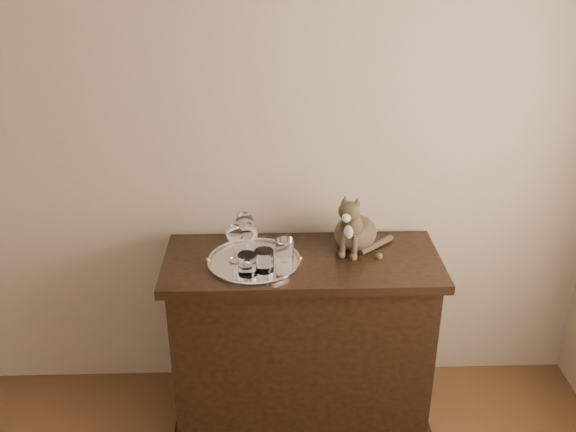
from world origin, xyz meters
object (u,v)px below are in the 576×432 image
tray (254,262)px  wine_glass_c (234,243)px  wine_glass_d (250,243)px  tumbler_c (284,249)px  wine_glass_b (245,234)px  sideboard (301,339)px  tumbler_b (247,265)px  cat (356,218)px  tumbler_a (264,261)px

tray → wine_glass_c: wine_glass_c is taller
wine_glass_c → tray: bearing=-4.9°
wine_glass_d → tumbler_c: (0.14, 0.03, -0.05)m
tray → wine_glass_b: wine_glass_b is taller
sideboard → tumbler_b: 0.55m
tumbler_b → tumbler_c: (0.16, 0.12, 0.00)m
wine_glass_b → tumbler_c: wine_glass_b is taller
wine_glass_d → wine_glass_c: bearing=166.1°
tray → wine_glass_c: 0.12m
cat → tray: bearing=-139.9°
wine_glass_d → tumbler_c: bearing=10.7°
wine_glass_c → cat: (0.53, 0.12, 0.05)m
tray → wine_glass_b: size_ratio=1.97×
tray → tumbler_a: 0.10m
tray → wine_glass_d: (-0.02, -0.01, 0.10)m
sideboard → tray: size_ratio=3.00×
wine_glass_c → tumbler_c: wine_glass_c is taller
sideboard → tumbler_b: bearing=-149.7°
wine_glass_d → wine_glass_b: bearing=107.7°
tumbler_b → tumbler_c: 0.20m
sideboard → cat: size_ratio=4.18×
tray → wine_glass_c: (-0.08, 0.01, 0.09)m
tumbler_a → wine_glass_d: bearing=130.7°
tumbler_a → tumbler_c: (0.09, 0.10, -0.00)m
tumbler_a → wine_glass_c: bearing=146.0°
tray → cat: 0.49m
sideboard → tumbler_c: 0.48m
wine_glass_b → wine_glass_c: (-0.04, -0.05, -0.01)m
wine_glass_c → tumbler_b: 0.13m
wine_glass_c → tumbler_a: (0.12, -0.08, -0.04)m
tumbler_a → cat: bearing=27.1°
tumbler_b → wine_glass_c: bearing=116.4°
tumbler_a → tumbler_b: (-0.07, -0.03, -0.00)m
sideboard → tumbler_b: size_ratio=13.41×
wine_glass_d → tumbler_b: (-0.01, -0.10, -0.05)m
wine_glass_c → cat: 0.55m
tumbler_a → sideboard: bearing=33.1°
wine_glass_c → tumbler_c: 0.22m
wine_glass_b → cat: 0.49m
wine_glass_b → tumbler_b: (0.01, -0.17, -0.06)m
cat → tumbler_b: bearing=-129.5°
tray → tumbler_a: size_ratio=4.35×
wine_glass_b → cat: (0.49, 0.07, 0.03)m
tray → wine_glass_d: wine_glass_d is taller
wine_glass_d → tumbler_b: wine_glass_d is taller
wine_glass_b → wine_glass_c: size_ratio=1.16×
tumbler_b → tumbler_c: tumbler_c is taller
wine_glass_d → cat: (0.46, 0.14, 0.04)m
tumbler_b → tumbler_a: bearing=23.0°
wine_glass_c → tumbler_a: size_ratio=1.90×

